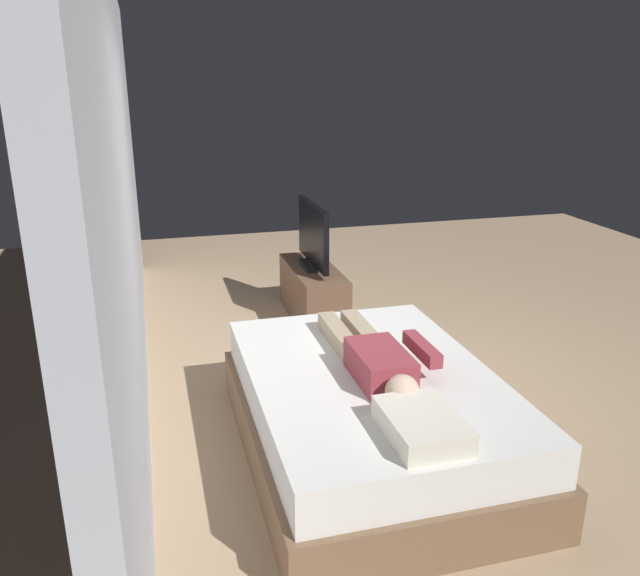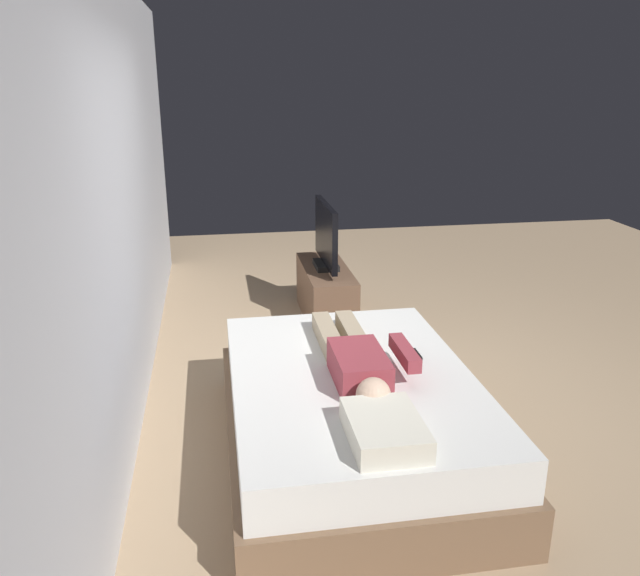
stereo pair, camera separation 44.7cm
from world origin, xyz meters
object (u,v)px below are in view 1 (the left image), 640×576
at_px(bed, 370,414).
at_px(tv, 313,237).
at_px(remote, 427,350).
at_px(pillow, 422,425).
at_px(person, 375,357).
at_px(tv_stand, 313,293).

bearing_deg(bed, tv, -6.16).
distance_m(bed, remote, 0.55).
xyz_separation_m(pillow, person, (0.75, -0.03, 0.02)).
bearing_deg(person, remote, -69.53).
bearing_deg(remote, tv, 5.36).
xyz_separation_m(bed, remote, (0.18, -0.44, 0.29)).
bearing_deg(remote, tv_stand, 5.36).
height_order(tv_stand, tv, tv).
height_order(remote, tv, tv).
distance_m(pillow, tv_stand, 2.99).
bearing_deg(tv, tv_stand, 0.00).
relative_size(bed, person, 1.65).
height_order(bed, tv_stand, bed).
bearing_deg(pillow, person, -2.38).
bearing_deg(pillow, tv, -4.67).
height_order(remote, tv_stand, remote).
relative_size(person, tv_stand, 1.15).
distance_m(pillow, tv, 2.98).
relative_size(pillow, tv, 0.55).
height_order(person, remote, person).
height_order(bed, tv, tv).
bearing_deg(remote, pillow, 154.09).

